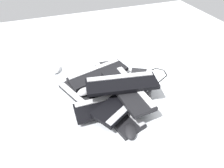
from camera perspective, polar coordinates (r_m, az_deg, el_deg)
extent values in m
plane|color=silver|center=(1.33, 1.59, -3.45)|extent=(3.20, 3.20, 0.00)
cube|color=#232326|center=(1.39, 8.00, -1.14)|extent=(0.35, 0.46, 0.02)
cube|color=silver|center=(1.38, 10.37, -0.91)|extent=(0.24, 0.38, 0.01)
cube|color=#232326|center=(1.46, -0.31, 1.49)|extent=(0.18, 0.45, 0.02)
cube|color=silver|center=(1.44, -2.47, 1.58)|extent=(0.07, 0.42, 0.01)
cube|color=#232326|center=(1.32, -7.34, -3.63)|extent=(0.31, 0.46, 0.02)
cube|color=silver|center=(1.29, -9.38, -4.29)|extent=(0.20, 0.40, 0.01)
cube|color=black|center=(1.23, 0.24, -7.15)|extent=(0.26, 0.46, 0.02)
cube|color=silver|center=(1.25, 2.36, -5.57)|extent=(0.15, 0.41, 0.01)
cube|color=black|center=(1.21, -0.26, -6.11)|extent=(0.44, 0.16, 0.02)
cube|color=silver|center=(1.24, -1.10, -3.86)|extent=(0.42, 0.04, 0.01)
cube|color=black|center=(1.21, 3.44, -4.54)|extent=(0.46, 0.35, 0.02)
cube|color=#B2B5BA|center=(1.17, 5.65, -5.23)|extent=(0.38, 0.24, 0.01)
cube|color=black|center=(1.23, 4.20, -1.58)|extent=(0.19, 0.45, 0.02)
cube|color=silver|center=(1.24, 6.50, -0.32)|extent=(0.08, 0.42, 0.01)
cube|color=black|center=(1.46, -3.90, 2.89)|extent=(0.46, 0.26, 0.02)
cube|color=silver|center=(1.49, -5.06, 4.42)|extent=(0.41, 0.14, 0.01)
cube|color=black|center=(1.22, 2.85, 0.05)|extent=(0.46, 0.22, 0.02)
cube|color=silver|center=(1.26, 2.34, 2.18)|extent=(0.42, 0.11, 0.01)
ellipsoid|color=#B7B7BC|center=(1.34, 6.92, -0.87)|extent=(0.13, 0.12, 0.04)
ellipsoid|color=black|center=(1.12, 5.27, -13.30)|extent=(0.10, 0.13, 0.04)
ellipsoid|color=black|center=(1.40, 10.08, 0.92)|extent=(0.11, 0.13, 0.04)
ellipsoid|color=silver|center=(1.60, -15.68, 4.12)|extent=(0.10, 0.13, 0.04)
ellipsoid|color=#B7B7BC|center=(1.31, -7.71, -2.07)|extent=(0.12, 0.09, 0.04)
cylinder|color=black|center=(1.55, 11.15, 3.05)|extent=(0.04, 0.08, 0.01)
cylinder|color=black|center=(1.60, 11.73, 4.22)|extent=(0.05, 0.02, 0.01)
cylinder|color=black|center=(1.61, 13.53, 4.20)|extent=(0.05, 0.05, 0.01)
cylinder|color=black|center=(1.59, 15.04, 3.19)|extent=(0.02, 0.07, 0.01)
cylinder|color=black|center=(1.52, 14.39, 1.58)|extent=(0.10, 0.06, 0.01)
cylinder|color=black|center=(1.46, 11.74, 0.21)|extent=(0.09, 0.01, 0.01)
sphere|color=black|center=(1.52, 11.27, 2.18)|extent=(0.01, 0.01, 0.01)
sphere|color=black|center=(1.59, 11.04, 3.90)|extent=(0.01, 0.01, 0.01)
sphere|color=black|center=(1.62, 12.41, 4.53)|extent=(0.01, 0.01, 0.01)
sphere|color=black|center=(1.61, 14.66, 3.87)|extent=(0.01, 0.01, 0.01)
sphere|color=black|center=(1.56, 15.45, 2.49)|extent=(0.01, 0.01, 0.01)
sphere|color=black|center=(1.48, 13.28, 0.63)|extent=(0.01, 0.01, 0.01)
sphere|color=black|center=(1.44, 10.15, -0.22)|extent=(0.01, 0.01, 0.01)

